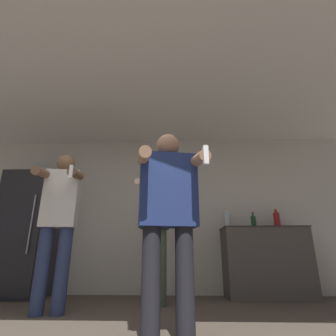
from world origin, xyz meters
name	(u,v)px	position (x,y,z in m)	size (l,w,h in m)	color
wall_back	(139,212)	(0.00, 2.95, 1.27)	(7.00, 0.06, 2.55)	beige
ceiling_slab	(126,94)	(0.00, 1.46, 2.57)	(7.00, 3.44, 0.05)	silver
refrigerator	(28,232)	(-1.66, 2.58, 0.91)	(0.73, 0.70, 1.82)	#262628
counter	(266,262)	(1.91, 2.63, 0.49)	(1.20, 0.61, 0.97)	#47423D
bottle_clear_vodka	(277,219)	(2.18, 2.70, 1.10)	(0.09, 0.09, 0.31)	maroon
bottle_red_label	(227,219)	(1.41, 2.70, 1.11)	(0.09, 0.09, 0.32)	silver
bottle_green_wine	(254,222)	(1.82, 2.70, 1.07)	(0.07, 0.07, 0.25)	#194723
person_woman_foreground	(168,212)	(0.58, 0.61, 0.90)	(0.58, 0.55, 1.57)	black
person_man_side	(59,218)	(-0.68, 1.46, 0.98)	(0.51, 0.57, 1.73)	navy
person_spectator_back	(155,217)	(0.35, 2.01, 1.06)	(0.44, 0.49, 1.80)	#38422D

